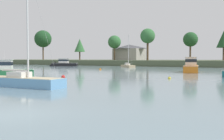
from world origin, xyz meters
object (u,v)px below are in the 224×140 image
at_px(sailboat_sand, 128,67).
at_px(mooring_buoy_yellow, 169,78).
at_px(cruiser_black, 62,64).
at_px(sailboat_skyblue, 23,84).
at_px(mooring_buoy_red, 63,77).
at_px(cruiser_green, 3,72).
at_px(mooring_buoy_orange, 100,69).
at_px(cruiser_orange, 191,69).

xyz_separation_m(sailboat_sand, mooring_buoy_yellow, (23.81, -34.99, -0.15)).
bearing_deg(sailboat_sand, cruiser_black, -175.92).
xyz_separation_m(sailboat_skyblue, cruiser_black, (-38.48, 48.98, 0.33)).
distance_m(sailboat_sand, mooring_buoy_red, 41.81).
distance_m(sailboat_skyblue, cruiser_black, 62.29).
bearing_deg(cruiser_green, mooring_buoy_orange, 88.90).
relative_size(cruiser_black, mooring_buoy_orange, 18.50).
distance_m(cruiser_orange, cruiser_green, 31.94).
relative_size(cruiser_orange, cruiser_green, 1.28).
height_order(mooring_buoy_red, mooring_buoy_orange, mooring_buoy_red).
distance_m(cruiser_orange, mooring_buoy_red, 25.20).
height_order(cruiser_orange, cruiser_green, cruiser_orange).
distance_m(cruiser_black, mooring_buoy_orange, 29.38).
height_order(cruiser_black, cruiser_green, cruiser_green).
height_order(cruiser_green, mooring_buoy_red, cruiser_green).
height_order(sailboat_skyblue, mooring_buoy_red, sailboat_skyblue).
xyz_separation_m(cruiser_orange, cruiser_green, (-20.45, -24.54, -0.12)).
bearing_deg(cruiser_orange, sailboat_skyblue, -100.86).
distance_m(mooring_buoy_red, mooring_buoy_orange, 24.78).
xyz_separation_m(mooring_buoy_orange, mooring_buoy_yellow, (21.76, -17.72, -0.02)).
bearing_deg(mooring_buoy_orange, cruiser_green, -91.10).
height_order(cruiser_black, sailboat_sand, sailboat_sand).
height_order(mooring_buoy_orange, mooring_buoy_yellow, mooring_buoy_orange).
height_order(sailboat_skyblue, cruiser_green, sailboat_skyblue).
height_order(sailboat_sand, cruiser_green, sailboat_sand).
xyz_separation_m(sailboat_sand, mooring_buoy_orange, (2.05, -17.27, -0.13)).
bearing_deg(mooring_buoy_yellow, sailboat_sand, 124.23).
relative_size(sailboat_skyblue, sailboat_sand, 1.16).
xyz_separation_m(sailboat_skyblue, mooring_buoy_red, (-4.35, 10.36, -0.16)).
bearing_deg(mooring_buoy_red, cruiser_orange, 64.83).
bearing_deg(cruiser_black, mooring_buoy_orange, -32.17).
bearing_deg(cruiser_green, cruiser_orange, 50.20).
distance_m(cruiser_orange, cruiser_black, 47.55).
xyz_separation_m(cruiser_black, mooring_buoy_orange, (24.87, -15.64, -0.49)).
bearing_deg(sailboat_sand, cruiser_green, -87.86).
height_order(sailboat_sand, mooring_buoy_red, sailboat_sand).
relative_size(sailboat_sand, mooring_buoy_red, 18.00).
xyz_separation_m(sailboat_sand, mooring_buoy_red, (11.31, -40.25, -0.13)).
distance_m(sailboat_skyblue, cruiser_green, 16.52).
bearing_deg(cruiser_orange, mooring_buoy_red, -115.17).
relative_size(cruiser_orange, mooring_buoy_yellow, 22.85).
bearing_deg(sailboat_skyblue, mooring_buoy_orange, 112.21).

